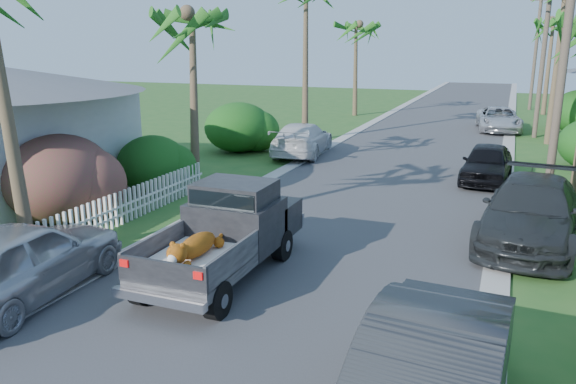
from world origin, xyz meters
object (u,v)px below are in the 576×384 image
at_px(parked_car_rd, 499,119).
at_px(parked_car_lf, 302,139).
at_px(palm_l_b, 190,14).
at_px(utility_pole_b, 564,61).
at_px(palm_r_d, 554,21).
at_px(parked_car_ln, 20,261).
at_px(utility_pole_d, 536,51).
at_px(palm_l_d, 357,25).
at_px(parked_car_rm, 531,212).
at_px(parked_car_rf, 487,163).
at_px(utility_pole_c, 543,54).
at_px(pickup_truck, 230,229).

bearing_deg(parked_car_rd, parked_car_lf, -132.78).
relative_size(palm_l_b, utility_pole_b, 0.82).
bearing_deg(palm_r_d, parked_car_ln, -106.28).
xyz_separation_m(parked_car_rd, utility_pole_b, (2.00, -16.82, 3.89)).
xyz_separation_m(palm_l_b, utility_pole_d, (12.40, 31.00, -1.55)).
height_order(parked_car_lf, palm_l_d, palm_l_d).
distance_m(parked_car_rm, parked_car_rf, 6.87).
distance_m(palm_l_b, utility_pole_b, 12.54).
height_order(parked_car_rm, utility_pole_d, utility_pole_d).
bearing_deg(parked_car_lf, utility_pole_c, -143.44).
relative_size(parked_car_rf, utility_pole_c, 0.47).
xyz_separation_m(utility_pole_c, utility_pole_d, (0.00, 15.00, 0.00)).
height_order(pickup_truck, parked_car_lf, pickup_truck).
bearing_deg(utility_pole_b, palm_l_d, 119.95).
relative_size(pickup_truck, palm_l_d, 0.66).
relative_size(parked_car_lf, utility_pole_b, 0.58).
relative_size(parked_car_ln, parked_car_lf, 0.94).
height_order(parked_car_lf, utility_pole_b, utility_pole_b).
relative_size(parked_car_rf, parked_car_ln, 0.86).
xyz_separation_m(parked_car_rm, utility_pole_d, (0.60, 33.88, 3.77)).
distance_m(parked_car_ln, utility_pole_b, 15.86).
relative_size(parked_car_lf, utility_pole_d, 0.58).
height_order(parked_car_rd, palm_l_d, palm_l_d).
bearing_deg(pickup_truck, parked_car_ln, -138.19).
distance_m(parked_car_rf, utility_pole_c, 12.92).
xyz_separation_m(palm_l_b, utility_pole_c, (12.40, 16.00, -1.55)).
height_order(parked_car_ln, palm_l_b, palm_l_b).
relative_size(parked_car_rf, parked_car_rd, 0.82).
distance_m(pickup_truck, parked_car_ln, 4.40).
bearing_deg(pickup_truck, utility_pole_c, 73.30).
relative_size(parked_car_lf, utility_pole_c, 0.58).
bearing_deg(palm_l_b, utility_pole_b, 4.61).
bearing_deg(utility_pole_b, parked_car_rf, 125.13).
height_order(parked_car_rm, parked_car_rf, parked_car_rm).
bearing_deg(utility_pole_c, parked_car_lf, -136.90).
relative_size(utility_pole_b, utility_pole_d, 1.00).
bearing_deg(parked_car_ln, utility_pole_c, -115.72).
bearing_deg(utility_pole_d, parked_car_lf, -112.79).
bearing_deg(parked_car_rd, palm_l_b, -127.03).
bearing_deg(palm_r_d, parked_car_lf, -117.46).
bearing_deg(utility_pole_d, parked_car_rd, -98.63).
xyz_separation_m(parked_car_rd, palm_l_d, (-10.10, 4.18, 5.73)).
distance_m(parked_car_rm, palm_r_d, 31.48).
bearing_deg(utility_pole_c, parked_car_ln, -111.34).
bearing_deg(parked_car_lf, palm_l_b, 65.71).
bearing_deg(parked_car_rm, utility_pole_b, 87.34).
relative_size(parked_car_rm, palm_r_d, 0.71).
distance_m(parked_car_rd, palm_r_d, 12.18).
relative_size(palm_r_d, utility_pole_b, 0.89).
bearing_deg(parked_car_ln, parked_car_lf, -94.17).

